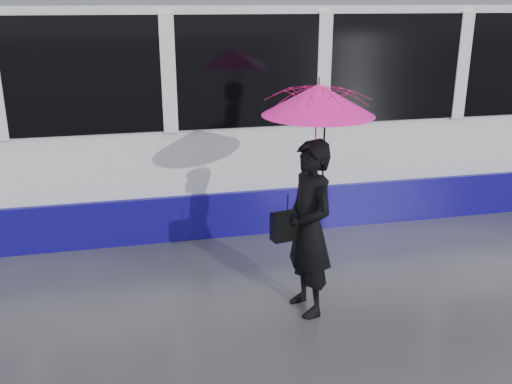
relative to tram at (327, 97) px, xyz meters
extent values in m
plane|color=#2E2E34|center=(-2.52, -2.50, -1.64)|extent=(90.00, 90.00, 0.00)
cube|color=#3F3D38|center=(-2.52, -0.72, -1.63)|extent=(34.00, 0.07, 0.02)
cube|color=#3F3D38|center=(-2.52, 0.72, -1.63)|extent=(34.00, 0.07, 0.02)
cube|color=white|center=(0.00, 0.00, -0.11)|extent=(24.00, 2.40, 2.95)
cube|color=#120A75|center=(0.00, 0.00, -1.33)|extent=(24.00, 2.56, 0.62)
cube|color=black|center=(0.00, 0.00, 0.56)|extent=(23.00, 2.48, 1.40)
imported|color=black|center=(-1.34, -3.34, -0.73)|extent=(0.56, 0.73, 1.81)
imported|color=#F01486|center=(-1.29, -3.34, 0.27)|extent=(1.17, 1.18, 0.90)
cone|color=#F01486|center=(-1.29, -3.34, 0.55)|extent=(1.25, 1.25, 0.29)
cylinder|color=black|center=(-1.29, -3.34, 0.72)|extent=(0.01, 0.01, 0.07)
cylinder|color=black|center=(-1.21, -3.32, -0.07)|extent=(0.02, 0.02, 0.79)
cube|color=black|center=(-1.56, -3.32, -0.69)|extent=(0.34, 0.20, 0.28)
cylinder|color=black|center=(-1.56, -3.32, -0.46)|extent=(0.01, 0.01, 0.18)
camera|label=1|loc=(-3.03, -8.34, 1.42)|focal=40.00mm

